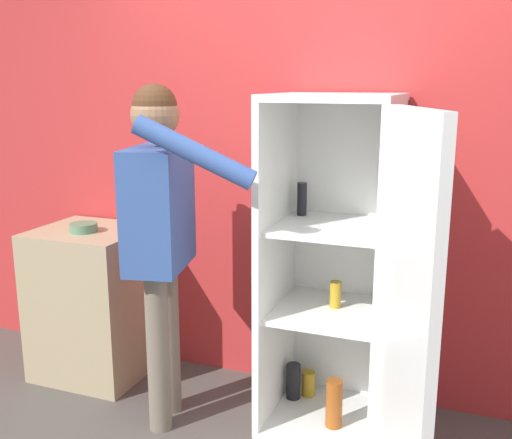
# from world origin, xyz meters

# --- Properties ---
(wall_back) EXTENTS (7.00, 0.06, 2.55)m
(wall_back) POSITION_xyz_m (0.00, 0.98, 1.27)
(wall_back) COLOR #B72D2D
(wall_back) RESTS_ON ground_plane
(refrigerator) EXTENTS (0.90, 1.18, 1.71)m
(refrigerator) POSITION_xyz_m (0.31, 0.54, 0.84)
(refrigerator) COLOR white
(refrigerator) RESTS_ON ground_plane
(person) EXTENTS (0.75, 0.59, 1.75)m
(person) POSITION_xyz_m (-0.59, 0.32, 1.12)
(person) COLOR #726656
(person) RESTS_ON ground_plane
(counter) EXTENTS (0.63, 0.57, 0.91)m
(counter) POSITION_xyz_m (-1.26, 0.64, 0.45)
(counter) COLOR tan
(counter) RESTS_ON ground_plane
(bowl) EXTENTS (0.16, 0.16, 0.05)m
(bowl) POSITION_xyz_m (-1.26, 0.59, 0.93)
(bowl) COLOR #517F5B
(bowl) RESTS_ON counter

